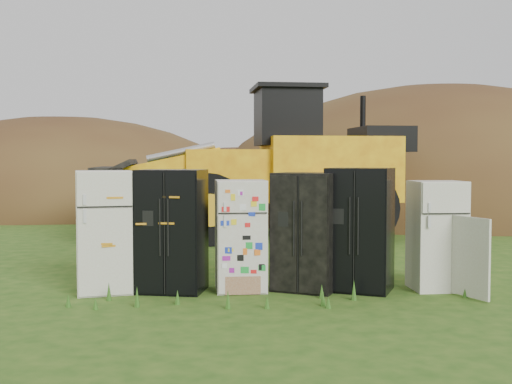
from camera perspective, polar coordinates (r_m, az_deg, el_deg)
ground at (r=9.74m, az=1.71°, el=-8.73°), size 120.00×120.00×0.00m
fridge_leftmost at (r=9.76m, az=-13.34°, el=-3.43°), size 0.95×0.92×1.80m
fridge_black_side at (r=9.62m, az=-7.49°, el=-3.43°), size 1.07×0.90×1.81m
fridge_sticker at (r=9.62m, az=-1.37°, el=-3.87°), size 0.79×0.73×1.66m
fridge_dark_mid at (r=9.66m, az=4.49°, el=-3.52°), size 1.13×1.04×1.76m
fridge_black_right at (r=9.73m, az=9.21°, el=-3.29°), size 1.15×1.06×1.84m
fridge_open_door at (r=10.06m, az=15.77°, el=-3.73°), size 0.78×0.73×1.64m
wheel_loader at (r=15.94m, az=-0.60°, el=2.67°), size 8.05×3.85×3.77m
dirt_mound_right at (r=23.29m, az=16.09°, el=-1.99°), size 16.67×12.23×9.04m
dirt_mound_left at (r=25.61m, az=-16.78°, el=-1.56°), size 14.77×11.08×7.15m
dirt_mound_back at (r=28.32m, az=0.28°, el=-1.01°), size 16.38×10.92×5.00m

